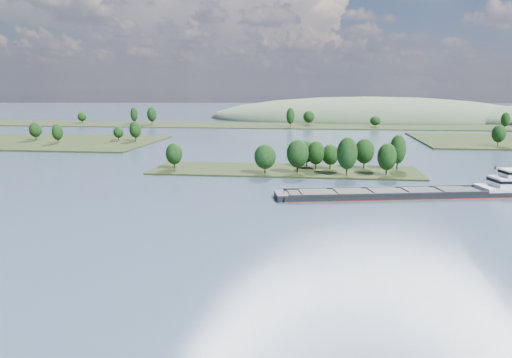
# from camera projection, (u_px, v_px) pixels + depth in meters

# --- Properties ---
(ground) EXTENTS (1800.00, 1800.00, 0.00)m
(ground) POSITION_uv_depth(u_px,v_px,m) (267.00, 209.00, 129.65)
(ground) COLOR #3D5269
(ground) RESTS_ON ground
(tree_island) EXTENTS (100.00, 30.00, 14.82)m
(tree_island) POSITION_uv_depth(u_px,v_px,m) (305.00, 161.00, 185.48)
(tree_island) COLOR black
(tree_island) RESTS_ON ground
(back_shoreline) EXTENTS (900.00, 60.00, 16.22)m
(back_shoreline) POSITION_uv_depth(u_px,v_px,m) (316.00, 125.00, 401.14)
(back_shoreline) COLOR black
(back_shoreline) RESTS_ON ground
(hill_west) EXTENTS (320.00, 160.00, 44.00)m
(hill_west) POSITION_uv_depth(u_px,v_px,m) (369.00, 119.00, 492.42)
(hill_west) COLOR #475D40
(hill_west) RESTS_ON ground
(cargo_barge) EXTENTS (76.61, 25.70, 10.34)m
(cargo_barge) POSITION_uv_depth(u_px,v_px,m) (425.00, 192.00, 144.64)
(cargo_barge) COLOR black
(cargo_barge) RESTS_ON ground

